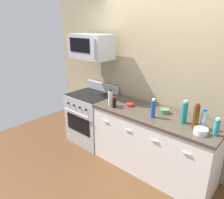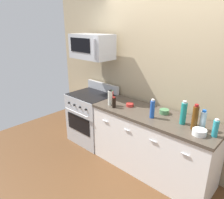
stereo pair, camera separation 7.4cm
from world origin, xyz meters
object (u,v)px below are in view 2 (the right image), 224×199
bowl_white_ceramic (199,132)px  bottle_soy_sauce_dark (114,103)px  bottle_dish_soap (215,128)px  bottle_sparkling_teal (184,113)px  bottle_soda_blue (152,109)px  bottle_hot_sauce_red (112,95)px  bottle_vinegar_white (110,98)px  bottle_water_clear (203,120)px  bowl_green_glaze (164,111)px  microwave (92,46)px  bottle_wine_amber (195,118)px  bowl_red_small (130,105)px  range_oven (92,117)px

bowl_white_ceramic → bottle_soy_sauce_dark: bearing=-177.9°
bottle_soy_sauce_dark → bottle_dish_soap: bearing=5.2°
bottle_sparkling_teal → bottle_soda_blue: bottle_sparkling_teal is taller
bottle_hot_sauce_red → bottle_vinegar_white: size_ratio=0.68×
bottle_water_clear → bowl_green_glaze: bottle_water_clear is taller
microwave → bowl_white_ceramic: (1.99, -0.19, -0.79)m
bottle_dish_soap → bottle_wine_amber: size_ratio=0.67×
bowl_green_glaze → bowl_red_small: size_ratio=1.15×
range_oven → bottle_dish_soap: (2.13, -0.06, 0.55)m
microwave → bowl_white_ceramic: 2.15m
range_oven → bowl_red_small: size_ratio=9.22×
bottle_soda_blue → bottle_sparkling_teal: bearing=15.9°
range_oven → bottle_sparkling_teal: bearing=-0.1°
microwave → bottle_soda_blue: bearing=-6.7°
microwave → bowl_green_glaze: (1.39, 0.08, -0.80)m
range_oven → bottle_dish_soap: bottle_dish_soap is taller
bottle_wine_amber → bottle_water_clear: (0.08, 0.06, -0.03)m
bowl_green_glaze → bottle_hot_sauce_red: bearing=-174.6°
bottle_soda_blue → bowl_white_ceramic: (0.65, -0.03, -0.09)m
bottle_hot_sauce_red → bowl_white_ceramic: 1.54m
range_oven → bottle_water_clear: 2.04m
bottle_soy_sauce_dark → bowl_white_ceramic: size_ratio=1.06×
bottle_sparkling_teal → bowl_green_glaze: 0.37m
bottle_hot_sauce_red → bottle_dish_soap: 1.66m
bowl_green_glaze → range_oven: bearing=-174.9°
range_oven → bottle_sparkling_teal: size_ratio=3.49×
bottle_soda_blue → bowl_red_small: 0.50m
bowl_green_glaze → bowl_red_small: 0.54m
range_oven → bottle_wine_amber: bearing=-1.6°
bottle_hot_sauce_red → bowl_white_ceramic: bottle_hot_sauce_red is taller
bottle_vinegar_white → bottle_sparkling_teal: bearing=7.6°
microwave → bowl_red_small: size_ratio=6.42×
bowl_green_glaze → bottle_sparkling_teal: bearing=-20.6°
bottle_hot_sauce_red → bottle_soy_sauce_dark: bearing=-41.9°
bottle_sparkling_teal → bottle_soy_sauce_dark: size_ratio=1.82×
bottle_wine_amber → bottle_dish_soap: bearing=-2.0°
bottle_sparkling_teal → bowl_red_small: size_ratio=2.65×
bowl_green_glaze → bottle_soy_sauce_dark: bearing=-154.9°
microwave → bowl_green_glaze: microwave is taller
bottle_soy_sauce_dark → bowl_white_ceramic: (1.27, 0.05, -0.04)m
bottle_wine_amber → bowl_red_small: 1.03m
bottle_water_clear → bottle_vinegar_white: 1.37m
bottle_dish_soap → bottle_soda_blue: (-0.79, -0.05, 0.02)m
bottle_water_clear → bottle_soda_blue: bearing=-169.4°
bottle_wine_amber → bowl_green_glaze: bearing=160.5°
bottle_dish_soap → bowl_white_ceramic: bearing=-149.1°
range_oven → bottle_wine_amber: 1.98m
microwave → bowl_white_ceramic: size_ratio=4.69×
bottle_water_clear → bowl_green_glaze: bearing=168.4°
bottle_soy_sauce_dark → bowl_green_glaze: bearing=25.1°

